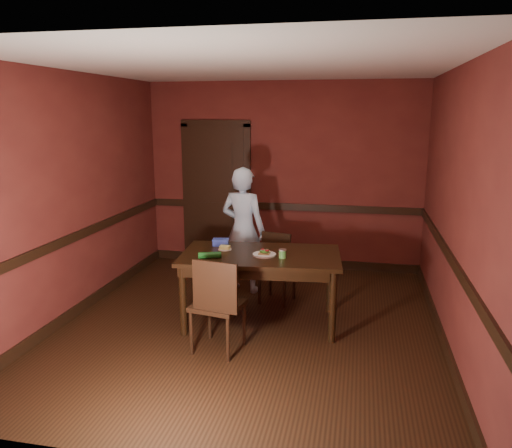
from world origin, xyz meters
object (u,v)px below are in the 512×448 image
at_px(cheese_saucer, 225,248).
at_px(food_tub, 221,242).
at_px(sauce_jar, 283,254).
at_px(dining_table, 261,289).
at_px(sandwich_plate, 264,254).
at_px(person, 243,230).
at_px(chair_near, 218,303).
at_px(chair_far, 277,269).

distance_m(cheese_saucer, food_tub, 0.18).
distance_m(sauce_jar, cheese_saucer, 0.69).
relative_size(dining_table, sandwich_plate, 6.77).
bearing_deg(sauce_jar, food_tub, 155.57).
distance_m(person, sauce_jar, 1.28).
bearing_deg(dining_table, cheese_saucer, 164.80).
xyz_separation_m(chair_near, sauce_jar, (0.53, 0.58, 0.36)).
xyz_separation_m(chair_near, food_tub, (-0.23, 0.93, 0.35)).
distance_m(sandwich_plate, cheese_saucer, 0.48).
distance_m(dining_table, chair_near, 0.75).
bearing_deg(sauce_jar, chair_near, -132.25).
relative_size(dining_table, cheese_saucer, 11.52).
xyz_separation_m(chair_far, sauce_jar, (0.18, -0.78, 0.42)).
distance_m(person, cheese_saucer, 0.90).
bearing_deg(sauce_jar, sandwich_plate, 163.98).
bearing_deg(chair_near, cheese_saucer, -70.05).
distance_m(person, food_tub, 0.75).
relative_size(sauce_jar, food_tub, 0.48).
distance_m(chair_near, sandwich_plate, 0.79).
relative_size(person, food_tub, 8.12).
xyz_separation_m(chair_far, sandwich_plate, (-0.02, -0.72, 0.39)).
bearing_deg(person, dining_table, 125.08).
bearing_deg(food_tub, person, 75.48).
xyz_separation_m(chair_near, sandwich_plate, (0.33, 0.64, 0.33)).
height_order(cheese_saucer, food_tub, food_tub).
relative_size(sandwich_plate, food_tub, 1.26).
relative_size(dining_table, food_tub, 8.51).
xyz_separation_m(chair_near, person, (-0.14, 1.67, 0.33)).
height_order(chair_near, sauce_jar, chair_near).
xyz_separation_m(dining_table, food_tub, (-0.50, 0.23, 0.43)).
bearing_deg(chair_far, person, 161.31).
height_order(sandwich_plate, food_tub, food_tub).
distance_m(chair_near, food_tub, 1.02).
bearing_deg(food_tub, sauce_jar, -32.50).
xyz_separation_m(dining_table, chair_near, (-0.28, -0.70, 0.08)).
height_order(chair_near, person, person).
bearing_deg(person, sauce_jar, 133.52).
bearing_deg(cheese_saucer, sandwich_plate, -15.21).
height_order(chair_far, cheese_saucer, cheese_saucer).
height_order(sandwich_plate, cheese_saucer, sandwich_plate).
bearing_deg(chair_near, food_tub, -66.38).
height_order(person, sandwich_plate, person).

